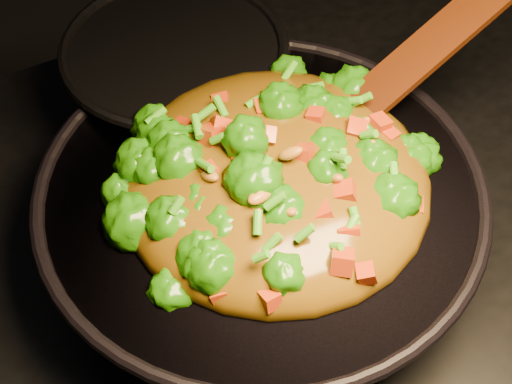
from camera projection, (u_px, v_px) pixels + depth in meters
wok at (261, 226)px, 0.80m from camera, size 0.46×0.46×0.12m
stir_fry at (275, 150)px, 0.71m from camera, size 0.31×0.31×0.10m
spatula at (397, 75)px, 0.78m from camera, size 0.28×0.08×0.12m
back_pot at (178, 90)px, 0.91m from camera, size 0.29×0.29×0.14m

